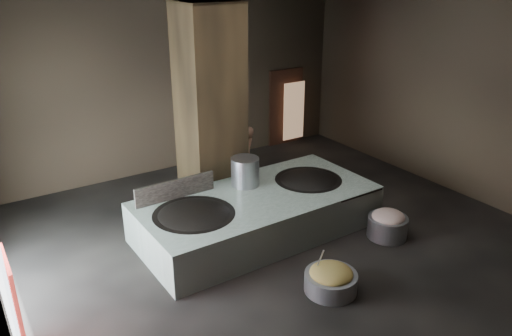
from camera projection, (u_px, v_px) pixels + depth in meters
floor at (270, 236)px, 10.32m from camera, size 10.00×9.00×0.10m
ceiling at (273, 3)px, 8.57m from camera, size 10.00×9.00×0.10m
back_wall at (172, 85)px, 12.98m from camera, size 10.00×0.10×4.50m
front_wall at (489, 230)px, 5.91m from camera, size 10.00×0.10×4.50m
right_wall at (444, 95)px, 11.98m from camera, size 0.10×9.00×4.50m
pillar at (210, 110)px, 10.77m from camera, size 1.20×1.20×4.50m
hearth_platform at (257, 213)px, 10.25m from camera, size 4.89×2.40×0.84m
platform_cap at (257, 196)px, 10.10m from camera, size 4.75×2.28×0.03m
wok_left at (194, 218)px, 9.35m from camera, size 1.53×1.53×0.42m
wok_left_rim at (194, 215)px, 9.33m from camera, size 1.56×1.56×0.05m
wok_right at (308, 183)px, 10.84m from camera, size 1.42×1.42×0.40m
wok_right_rim at (308, 180)px, 10.81m from camera, size 1.46×1.46×0.05m
stock_pot at (245, 172)px, 10.43m from camera, size 0.59×0.59×0.63m
splash_guard at (175, 190)px, 9.87m from camera, size 1.69×0.09×0.42m
cook at (246, 158)px, 12.12m from camera, size 0.69×0.64×1.59m
veg_basin at (331, 282)px, 8.47m from camera, size 0.97×0.97×0.33m
veg_fill at (331, 273)px, 8.40m from camera, size 0.74×0.74×0.23m
ladle at (319, 261)px, 8.36m from camera, size 0.15×0.34×0.64m
meat_basin at (387, 227)px, 10.13m from camera, size 1.00×1.00×0.44m
meat_fill at (388, 217)px, 10.04m from camera, size 0.66×0.66×0.25m
doorway_near at (216, 121)px, 13.94m from camera, size 1.18×0.08×2.38m
doorway_near_glow at (213, 124)px, 13.83m from camera, size 0.86×0.04×2.04m
doorway_far at (285, 108)px, 15.15m from camera, size 1.18×0.08×2.38m
doorway_far_glow at (294, 111)px, 15.04m from camera, size 0.74×0.04×1.75m
pavilion_sliver at (17, 313)px, 6.67m from camera, size 0.05×0.90×1.70m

